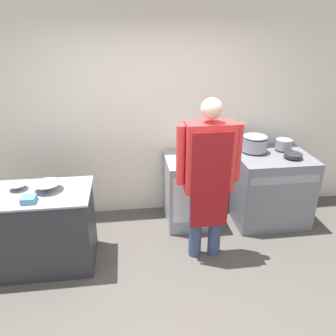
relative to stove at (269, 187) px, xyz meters
The scene contains 12 objects.
ground_plane 2.08m from the stove, 135.47° to the right, with size 14.00×14.00×0.00m, color #4C4742.
wall_back 1.76m from the stove, 162.14° to the left, with size 8.00×0.05×2.70m.
prep_counter 2.84m from the stove, 168.33° to the right, with size 1.14×0.67×0.87m.
stove is the anchor object (origin of this frame).
fridge_unit 1.07m from the stove, behind, with size 0.57×0.68×0.88m.
person_cook 1.33m from the stove, 146.89° to the right, with size 0.67×0.24×1.79m.
mixing_bowl 2.74m from the stove, 168.49° to the right, with size 0.28×0.28×0.08m.
small_bowl 3.02m from the stove, behind, with size 0.18×0.18×0.06m.
plastic_tub 2.91m from the stove, 164.49° to the right, with size 0.13×0.13×0.06m.
stock_pot 0.63m from the stove, 146.68° to the left, with size 0.32×0.32×0.22m.
saute_pan 0.55m from the stove, 36.03° to the right, with size 0.22×0.22×0.04m.
sauce_pot 0.59m from the stove, 36.49° to the left, with size 0.21×0.21×0.13m.
Camera 1 is at (-0.37, -2.20, 2.42)m, focal length 35.00 mm.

